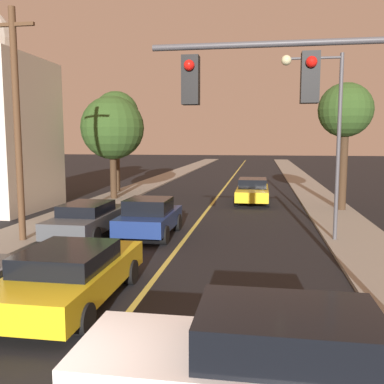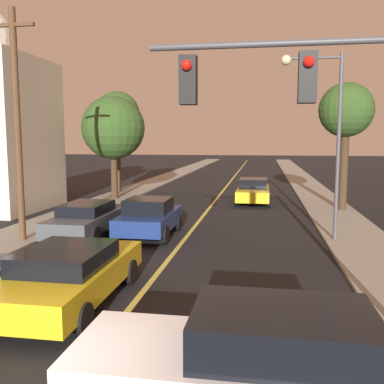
{
  "view_description": "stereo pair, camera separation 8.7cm",
  "coord_description": "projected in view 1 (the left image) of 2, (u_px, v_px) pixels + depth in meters",
  "views": [
    {
      "loc": [
        2.77,
        -4.47,
        3.74
      ],
      "look_at": [
        0.0,
        12.74,
        1.6
      ],
      "focal_mm": 40.0,
      "sensor_mm": 36.0,
      "label": 1
    },
    {
      "loc": [
        2.86,
        -4.46,
        3.74
      ],
      "look_at": [
        0.0,
        12.74,
        1.6
      ],
      "focal_mm": 40.0,
      "sensor_mm": 36.0,
      "label": 2
    }
  ],
  "objects": [
    {
      "name": "utility_pole_left",
      "position": [
        17.0,
        122.0,
        15.06
      ],
      "size": [
        1.6,
        0.24,
        8.14
      ],
      "color": "#513823",
      "rests_on": "ground"
    },
    {
      "name": "sidewalk_left",
      "position": [
        165.0,
        178.0,
        41.56
      ],
      "size": [
        2.5,
        80.0,
        0.12
      ],
      "color": "gray",
      "rests_on": "ground"
    },
    {
      "name": "tree_left_near",
      "position": [
        116.0,
        115.0,
        29.82
      ],
      "size": [
        3.11,
        3.11,
        6.97
      ],
      "color": "#3D2B1C",
      "rests_on": "ground"
    },
    {
      "name": "car_crossing_right",
      "position": [
        275.0,
        367.0,
        5.48
      ],
      "size": [
        5.09,
        1.91,
        1.61
      ],
      "rotation": [
        0.0,
        0.0,
        1.57
      ],
      "color": "white",
      "rests_on": "ground"
    },
    {
      "name": "car_far_oncoming",
      "position": [
        252.0,
        190.0,
        25.39
      ],
      "size": [
        1.96,
        4.9,
        1.44
      ],
      "rotation": [
        0.0,
        0.0,
        3.14
      ],
      "color": "gold",
      "rests_on": "ground"
    },
    {
      "name": "car_outer_lane_second",
      "position": [
        89.0,
        218.0,
        16.36
      ],
      "size": [
        1.86,
        4.81,
        1.36
      ],
      "color": "#474C51",
      "rests_on": "ground"
    },
    {
      "name": "road_surface",
      "position": [
        231.0,
        179.0,
        40.55
      ],
      "size": [
        10.29,
        80.0,
        0.01
      ],
      "color": "black",
      "rests_on": "ground"
    },
    {
      "name": "tree_right_near",
      "position": [
        345.0,
        112.0,
        21.7
      ],
      "size": [
        2.75,
        2.75,
        6.5
      ],
      "color": "#3D2B1C",
      "rests_on": "ground"
    },
    {
      "name": "tree_left_far",
      "position": [
        112.0,
        128.0,
        26.02
      ],
      "size": [
        3.84,
        3.84,
        6.26
      ],
      "color": "#3D2B1C",
      "rests_on": "ground"
    },
    {
      "name": "car_near_lane_front",
      "position": [
        71.0,
        274.0,
        9.7
      ],
      "size": [
        2.1,
        4.81,
        1.35
      ],
      "color": "gold",
      "rests_on": "ground"
    },
    {
      "name": "car_near_lane_second",
      "position": [
        149.0,
        217.0,
        16.51
      ],
      "size": [
        1.96,
        3.91,
        1.5
      ],
      "color": "navy",
      "rests_on": "ground"
    },
    {
      "name": "traffic_signal_mast",
      "position": [
        325.0,
        118.0,
        7.7
      ],
      "size": [
        4.91,
        0.42,
        5.58
      ],
      "color": "#47474C",
      "rests_on": "ground"
    },
    {
      "name": "streetlamp_right",
      "position": [
        324.0,
        120.0,
        15.19
      ],
      "size": [
        2.15,
        0.36,
        6.62
      ],
      "color": "#47474C",
      "rests_on": "ground"
    },
    {
      "name": "sidewalk_right",
      "position": [
        300.0,
        180.0,
        39.54
      ],
      "size": [
        2.5,
        80.0,
        0.12
      ],
      "color": "gray",
      "rests_on": "ground"
    }
  ]
}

